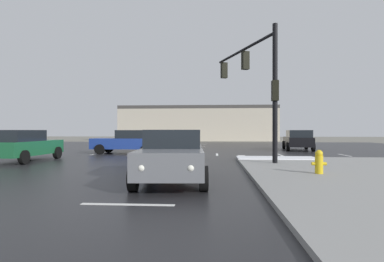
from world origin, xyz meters
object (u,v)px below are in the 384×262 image
Objects in this scene: sedan_black at (298,140)px; sedan_blue at (129,141)px; traffic_signal_mast at (255,76)px; sedan_red at (172,138)px; fire_hydrant at (319,162)px; sedan_grey at (173,154)px; sedan_green at (23,145)px.

sedan_blue is at bearing 116.21° from sedan_black.
traffic_signal_mast is 1.36× the size of sedan_red.
sedan_red is at bearing 112.30° from fire_hydrant.
traffic_signal_mast reaches higher than sedan_grey.
fire_hydrant is 4.89m from sedan_grey.
sedan_black is (10.43, -3.38, 0.00)m from sedan_red.
traffic_signal_mast reaches higher than sedan_blue.
sedan_blue is at bearing 35.66° from traffic_signal_mast.
traffic_signal_mast is at bearing -86.32° from sedan_green.
sedan_black is (4.52, 9.46, -3.45)m from traffic_signal_mast.
sedan_red is at bearing 3.66° from traffic_signal_mast.
traffic_signal_mast is 1.32× the size of sedan_black.
traffic_signal_mast is 14.55m from sedan_red.
fire_hydrant is 0.17× the size of sedan_red.
sedan_grey is at bearing 160.07° from sedan_black.
sedan_red is 14.67m from sedan_green.
traffic_signal_mast reaches higher than sedan_black.
sedan_green is 9.96m from sedan_grey.
sedan_blue is (-9.20, 10.20, 0.32)m from fire_hydrant.
traffic_signal_mast is at bearing 146.45° from sedan_blue.
traffic_signal_mast reaches higher than sedan_green.
fire_hydrant is 0.17× the size of sedan_black.
traffic_signal_mast is 6.51m from fire_hydrant.
sedan_black is (3.07, 14.57, 0.32)m from fire_hydrant.
sedan_blue is 1.00× the size of sedan_green.
sedan_blue is 0.98× the size of sedan_grey.
fire_hydrant is 19.40m from sedan_red.
sedan_black is at bearing 162.01° from sedan_red.
sedan_grey reaches higher than fire_hydrant.
sedan_green is at bearing 56.12° from sedan_blue.
sedan_blue is at bearing 76.62° from sedan_red.
sedan_blue is (-7.75, 5.09, -3.45)m from traffic_signal_mast.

